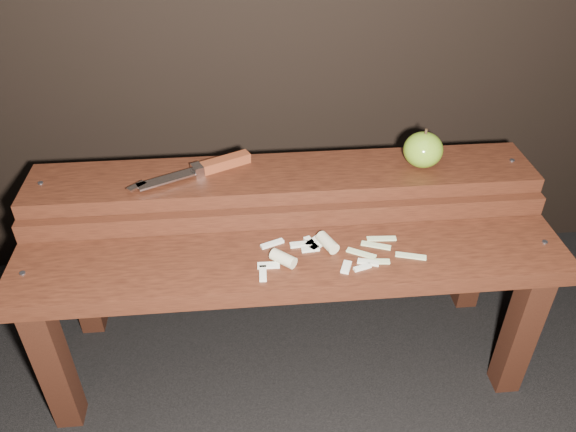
{
  "coord_description": "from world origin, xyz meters",
  "views": [
    {
      "loc": [
        -0.09,
        -0.96,
        1.2
      ],
      "look_at": [
        0.0,
        0.06,
        0.45
      ],
      "focal_mm": 35.0,
      "sensor_mm": 36.0,
      "label": 1
    }
  ],
  "objects": [
    {
      "name": "knife",
      "position": [
        -0.17,
        0.19,
        0.51
      ],
      "size": [
        0.28,
        0.15,
        0.03
      ],
      "color": "maroon",
      "rests_on": "bench_rear_tier"
    },
    {
      "name": "bench_rear_tier",
      "position": [
        0.0,
        0.17,
        0.41
      ],
      "size": [
        1.2,
        0.21,
        0.5
      ],
      "color": "black",
      "rests_on": "ground"
    },
    {
      "name": "apple_scraps",
      "position": [
        0.05,
        -0.04,
        0.43
      ],
      "size": [
        0.36,
        0.14,
        0.03
      ],
      "color": "beige",
      "rests_on": "bench_front_tier"
    },
    {
      "name": "apple",
      "position": [
        0.33,
        0.17,
        0.54
      ],
      "size": [
        0.09,
        0.09,
        0.1
      ],
      "color": "olive",
      "rests_on": "bench_rear_tier"
    },
    {
      "name": "bench_front_tier",
      "position": [
        0.0,
        -0.06,
        0.35
      ],
      "size": [
        1.2,
        0.2,
        0.42
      ],
      "color": "black",
      "rests_on": "ground"
    },
    {
      "name": "ground",
      "position": [
        0.0,
        0.0,
        0.0
      ],
      "size": [
        60.0,
        60.0,
        0.0
      ],
      "primitive_type": "plane",
      "color": "black"
    }
  ]
}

